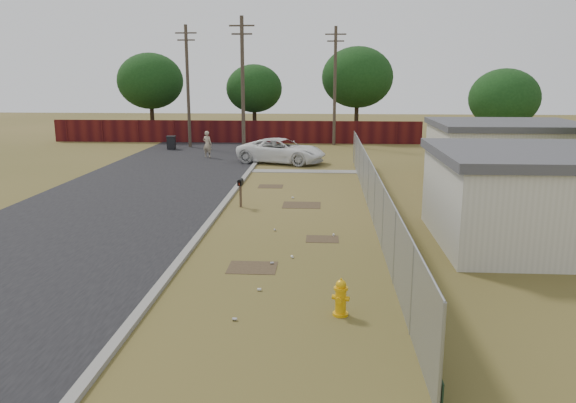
# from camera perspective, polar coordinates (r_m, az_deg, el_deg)

# --- Properties ---
(ground) EXTENTS (120.00, 120.00, 0.00)m
(ground) POSITION_cam_1_polar(r_m,az_deg,el_deg) (20.96, 0.25, -2.23)
(ground) COLOR brown
(ground) RESTS_ON ground
(street) EXTENTS (15.10, 60.00, 0.12)m
(street) POSITION_cam_1_polar(r_m,az_deg,el_deg) (29.85, -11.88, 2.06)
(street) COLOR black
(street) RESTS_ON ground
(chainlink_fence) EXTENTS (0.10, 27.06, 2.02)m
(chainlink_fence) POSITION_cam_1_polar(r_m,az_deg,el_deg) (21.82, 8.62, 0.38)
(chainlink_fence) COLOR gray
(chainlink_fence) RESTS_ON ground
(privacy_fence) EXTENTS (30.00, 0.12, 1.80)m
(privacy_fence) POSITION_cam_1_polar(r_m,az_deg,el_deg) (46.00, -5.42, 7.07)
(privacy_fence) COLOR #4B1110
(privacy_fence) RESTS_ON ground
(utility_poles) EXTENTS (12.60, 8.24, 9.00)m
(utility_poles) POSITION_cam_1_polar(r_m,az_deg,el_deg) (41.17, -3.21, 11.74)
(utility_poles) COLOR #483D30
(utility_poles) RESTS_ON ground
(houses) EXTENTS (9.30, 17.24, 3.10)m
(houses) POSITION_cam_1_polar(r_m,az_deg,el_deg) (25.14, 23.39, 2.88)
(houses) COLOR beige
(houses) RESTS_ON ground
(horizon_trees) EXTENTS (33.32, 31.94, 7.78)m
(horizon_trees) POSITION_cam_1_polar(r_m,az_deg,el_deg) (43.78, 3.24, 11.71)
(horizon_trees) COLOR #2F2315
(horizon_trees) RESTS_ON ground
(fire_hydrant) EXTENTS (0.45, 0.45, 0.90)m
(fire_hydrant) POSITION_cam_1_polar(r_m,az_deg,el_deg) (13.10, 5.37, -9.75)
(fire_hydrant) COLOR #E3A60B
(fire_hydrant) RESTS_ON ground
(mailbox) EXTENTS (0.20, 0.52, 1.20)m
(mailbox) POSITION_cam_1_polar(r_m,az_deg,el_deg) (23.42, -4.86, 1.71)
(mailbox) COLOR brown
(mailbox) RESTS_ON ground
(pickup_truck) EXTENTS (6.03, 4.13, 1.53)m
(pickup_truck) POSITION_cam_1_polar(r_m,az_deg,el_deg) (35.27, -0.65, 5.18)
(pickup_truck) COLOR white
(pickup_truck) RESTS_ON ground
(pedestrian) EXTENTS (0.76, 0.63, 1.79)m
(pedestrian) POSITION_cam_1_polar(r_m,az_deg,el_deg) (37.87, -8.19, 5.77)
(pedestrian) COLOR tan
(pedestrian) RESTS_ON ground
(trash_bin) EXTENTS (0.71, 0.72, 1.00)m
(trash_bin) POSITION_cam_1_polar(r_m,az_deg,el_deg) (42.60, -11.77, 5.89)
(trash_bin) COLOR black
(trash_bin) RESTS_ON ground
(scattered_litter) EXTENTS (2.42, 12.96, 0.07)m
(scattered_litter) POSITION_cam_1_polar(r_m,az_deg,el_deg) (17.88, -0.44, -4.75)
(scattered_litter) COLOR beige
(scattered_litter) RESTS_ON ground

